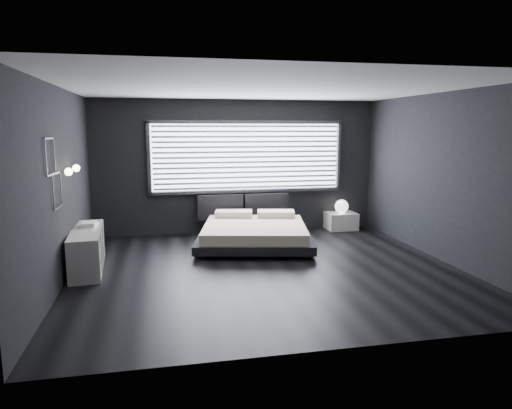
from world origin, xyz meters
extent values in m
plane|color=black|center=(0.00, 0.00, 0.00)|extent=(6.00, 6.00, 0.00)
plane|color=silver|center=(0.00, 0.00, 2.80)|extent=(6.00, 6.00, 0.00)
cube|color=black|center=(0.00, 2.75, 1.40)|extent=(6.00, 0.04, 2.80)
cube|color=black|center=(0.00, -2.75, 1.40)|extent=(6.00, 0.04, 2.80)
cube|color=black|center=(-3.00, 0.00, 1.40)|extent=(0.04, 5.50, 2.80)
cube|color=black|center=(3.00, 0.00, 1.40)|extent=(0.04, 5.50, 2.80)
cube|color=white|center=(0.20, 2.73, 1.61)|extent=(4.00, 0.02, 1.38)
cube|color=#47474C|center=(-1.84, 2.70, 1.61)|extent=(0.06, 0.08, 1.48)
cube|color=#47474C|center=(2.24, 2.70, 1.61)|extent=(0.06, 0.08, 1.48)
cube|color=#47474C|center=(0.20, 2.70, 2.34)|extent=(4.14, 0.08, 0.06)
cube|color=#47474C|center=(0.20, 2.70, 0.88)|extent=(4.14, 0.08, 0.06)
cube|color=silver|center=(0.20, 2.67, 1.61)|extent=(3.94, 0.03, 1.32)
cube|color=black|center=(-0.40, 2.64, 0.57)|extent=(0.96, 0.16, 0.52)
cube|color=black|center=(0.60, 2.64, 0.57)|extent=(0.96, 0.16, 0.52)
cylinder|color=silver|center=(-2.95, 0.05, 1.60)|extent=(0.10, 0.02, 0.02)
sphere|color=#FFE5B7|center=(-2.88, 0.05, 1.60)|extent=(0.11, 0.11, 0.11)
cylinder|color=silver|center=(-2.95, 0.65, 1.60)|extent=(0.10, 0.02, 0.02)
sphere|color=#FFE5B7|center=(-2.88, 0.65, 1.60)|extent=(0.11, 0.11, 0.11)
cube|color=#47474C|center=(-2.98, -0.55, 2.08)|extent=(0.01, 0.46, 0.02)
cube|color=#47474C|center=(-2.98, -0.55, 1.62)|extent=(0.01, 0.46, 0.02)
cube|color=#47474C|center=(-2.98, -0.32, 1.85)|extent=(0.01, 0.02, 0.46)
cube|color=#47474C|center=(-2.98, -0.78, 1.85)|extent=(0.01, 0.02, 0.46)
cube|color=#47474C|center=(-2.98, -0.30, 1.61)|extent=(0.01, 0.46, 0.02)
cube|color=#47474C|center=(-2.98, -0.30, 1.15)|extent=(0.01, 0.46, 0.02)
cube|color=#47474C|center=(-2.98, -0.07, 1.38)|extent=(0.01, 0.02, 0.46)
cube|color=#47474C|center=(-2.98, -0.53, 1.38)|extent=(0.01, 0.02, 0.46)
cube|color=black|center=(-0.96, 0.84, 0.04)|extent=(0.14, 0.14, 0.08)
cube|color=black|center=(0.82, 0.47, 0.04)|extent=(0.14, 0.14, 0.08)
cube|color=black|center=(-0.63, 2.44, 0.04)|extent=(0.14, 0.14, 0.08)
cube|color=black|center=(1.15, 2.07, 0.04)|extent=(0.14, 0.14, 0.08)
cube|color=black|center=(0.10, 1.45, 0.15)|extent=(2.47, 2.40, 0.15)
cube|color=beige|center=(0.10, 1.45, 0.33)|extent=(2.22, 2.22, 0.19)
cube|color=silver|center=(-0.17, 2.27, 0.48)|extent=(0.81, 0.55, 0.12)
cube|color=silver|center=(0.67, 2.10, 0.48)|extent=(0.81, 0.55, 0.12)
cube|color=silver|center=(2.26, 2.50, 0.19)|extent=(0.64, 0.53, 0.37)
sphere|color=white|center=(2.25, 2.46, 0.52)|extent=(0.29, 0.29, 0.29)
cube|color=silver|center=(-2.78, 0.56, 0.32)|extent=(0.57, 1.63, 0.64)
cube|color=#47474C|center=(-2.55, 0.58, 0.32)|extent=(0.13, 1.58, 0.62)
cube|color=white|center=(-2.78, 0.84, 0.66)|extent=(0.28, 0.35, 0.04)
cube|color=white|center=(-2.77, 0.82, 0.70)|extent=(0.22, 0.30, 0.03)
camera|label=1|loc=(-1.58, -6.80, 2.21)|focal=32.00mm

